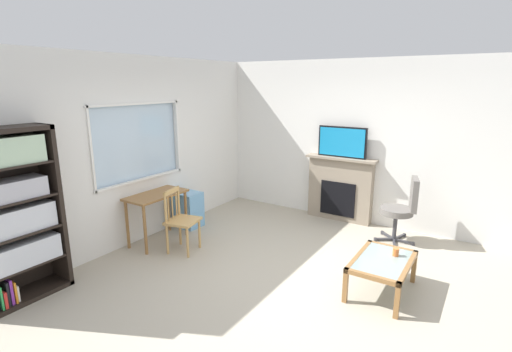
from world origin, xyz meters
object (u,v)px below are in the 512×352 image
(wooden_chair, at_px, (181,220))
(fireplace, at_px, (340,188))
(desk_under_window, at_px, (157,202))
(bookshelf, at_px, (13,213))
(sippy_cup, at_px, (396,252))
(office_chair, at_px, (403,207))
(coffee_table, at_px, (382,264))
(tv, at_px, (342,142))
(plastic_drawer_unit, at_px, (188,209))

(wooden_chair, distance_m, fireplace, 2.82)
(desk_under_window, relative_size, wooden_chair, 1.02)
(bookshelf, relative_size, sippy_cup, 21.12)
(wooden_chair, xyz_separation_m, sippy_cup, (0.59, -2.79, -0.02))
(wooden_chair, bearing_deg, fireplace, -30.28)
(office_chair, height_order, coffee_table, office_chair)
(desk_under_window, distance_m, office_chair, 3.65)
(bookshelf, xyz_separation_m, sippy_cup, (2.44, -3.41, -0.54))
(tv, bearing_deg, office_chair, -110.05)
(fireplace, distance_m, office_chair, 1.22)
(bookshelf, xyz_separation_m, plastic_drawer_unit, (2.61, -0.06, -0.70))
(tv, bearing_deg, sippy_cup, -143.16)
(bookshelf, xyz_separation_m, coffee_table, (2.27, -3.31, -0.65))
(wooden_chair, xyz_separation_m, fireplace, (2.44, -1.42, 0.10))
(desk_under_window, xyz_separation_m, fireplace, (2.39, -1.94, -0.06))
(office_chair, bearing_deg, tv, 69.95)
(plastic_drawer_unit, height_order, fireplace, fireplace)
(desk_under_window, relative_size, office_chair, 0.91)
(tv, xyz_separation_m, office_chair, (-0.41, -1.14, -0.82))
(desk_under_window, distance_m, sippy_cup, 3.36)
(bookshelf, relative_size, plastic_drawer_unit, 3.26)
(wooden_chair, bearing_deg, desk_under_window, 85.00)
(tv, height_order, sippy_cup, tv)
(tv, bearing_deg, coffee_table, -147.53)
(plastic_drawer_unit, distance_m, office_chair, 3.37)
(tv, relative_size, sippy_cup, 9.18)
(bookshelf, height_order, wooden_chair, bookshelf)
(bookshelf, bearing_deg, plastic_drawer_unit, -1.24)
(sippy_cup, bearing_deg, tv, 36.84)
(wooden_chair, relative_size, sippy_cup, 10.00)
(wooden_chair, xyz_separation_m, plastic_drawer_unit, (0.76, 0.56, -0.17))
(plastic_drawer_unit, distance_m, fireplace, 2.62)
(bookshelf, relative_size, fireplace, 1.58)
(plastic_drawer_unit, xyz_separation_m, tv, (1.66, -1.99, 1.08))
(desk_under_window, height_order, fireplace, fireplace)
(desk_under_window, distance_m, coffee_table, 3.24)
(tv, height_order, office_chair, tv)
(fireplace, xyz_separation_m, coffee_table, (-2.01, -1.27, -0.22))
(desk_under_window, height_order, office_chair, office_chair)
(plastic_drawer_unit, bearing_deg, fireplace, -49.84)
(bookshelf, relative_size, wooden_chair, 2.11)
(bookshelf, height_order, desk_under_window, bookshelf)
(bookshelf, height_order, tv, bookshelf)
(sippy_cup, bearing_deg, coffee_table, 150.40)
(coffee_table, distance_m, sippy_cup, 0.22)
(fireplace, relative_size, sippy_cup, 13.41)
(fireplace, bearing_deg, coffee_table, -147.77)
(fireplace, bearing_deg, office_chair, -110.85)
(fireplace, bearing_deg, wooden_chair, 149.72)
(desk_under_window, bearing_deg, tv, -39.22)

